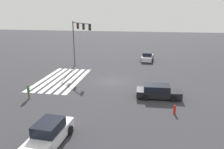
{
  "coord_description": "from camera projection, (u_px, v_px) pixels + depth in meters",
  "views": [
    {
      "loc": [
        26.71,
        4.35,
        8.93
      ],
      "look_at": [
        0.0,
        0.0,
        1.0
      ],
      "focal_mm": 35.0,
      "sensor_mm": 36.0,
      "label": 1
    }
  ],
  "objects": [
    {
      "name": "ground_plane",
      "position": [
        112.0,
        82.0,
        28.48
      ],
      "size": [
        143.67,
        143.67,
        0.0
      ],
      "primitive_type": "plane",
      "color": "#333338"
    },
    {
      "name": "crosswalk_markings",
      "position": [
        62.0,
        79.0,
        29.54
      ],
      "size": [
        10.86,
        5.35,
        0.01
      ],
      "rotation": [
        0.0,
        0.0,
        1.57
      ],
      "color": "silver",
      "rests_on": "ground_plane"
    },
    {
      "name": "traffic_signal_mast",
      "position": [
        79.0,
        34.0,
        33.89
      ],
      "size": [
        4.11,
        4.11,
        7.37
      ],
      "rotation": [
        0.0,
        0.0,
        0.79
      ],
      "color": "#47474C",
      "rests_on": "ground_plane"
    },
    {
      "name": "car_0",
      "position": [
        49.0,
        134.0,
        14.99
      ],
      "size": [
        4.89,
        2.24,
        1.69
      ],
      "rotation": [
        0.0,
        0.0,
        -0.06
      ],
      "color": "silver",
      "rests_on": "ground_plane"
    },
    {
      "name": "car_1",
      "position": [
        158.0,
        91.0,
        23.13
      ],
      "size": [
        2.28,
        4.7,
        1.43
      ],
      "rotation": [
        0.0,
        0.0,
        1.61
      ],
      "color": "black",
      "rests_on": "ground_plane"
    },
    {
      "name": "car_3",
      "position": [
        147.0,
        57.0,
        40.16
      ],
      "size": [
        4.54,
        2.32,
        1.59
      ],
      "rotation": [
        0.0,
        0.0,
        3.06
      ],
      "color": "silver",
      "rests_on": "ground_plane"
    },
    {
      "name": "pedestrian",
      "position": [
        28.0,
        91.0,
        22.77
      ],
      "size": [
        0.41,
        0.4,
        1.63
      ],
      "rotation": [
        0.0,
        0.0,
        2.31
      ],
      "color": "brown",
      "rests_on": "ground_plane"
    },
    {
      "name": "fire_hydrant",
      "position": [
        175.0,
        109.0,
        19.52
      ],
      "size": [
        0.22,
        0.22,
        0.86
      ],
      "color": "red",
      "rests_on": "ground_plane"
    }
  ]
}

